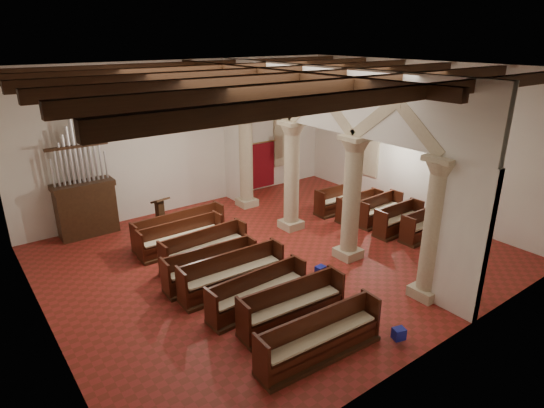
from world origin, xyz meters
The scene contains 33 objects.
floor centered at (0.00, 0.00, 0.00)m, with size 14.00×14.00×0.00m, color maroon.
ceiling centered at (0.00, 0.00, 6.00)m, with size 14.00×14.00×0.00m, color black.
wall_back centered at (0.00, 6.00, 3.00)m, with size 14.00×0.02×6.00m, color silver.
wall_front centered at (0.00, -6.00, 3.00)m, with size 14.00×0.02×6.00m, color silver.
wall_left centered at (-7.00, 0.00, 3.00)m, with size 0.02×12.00×6.00m, color silver.
wall_right centered at (7.00, 0.00, 3.00)m, with size 0.02×12.00×6.00m, color silver.
ceiling_beams centered at (0.00, 0.00, 5.82)m, with size 13.80×11.80×0.30m, color #362011, non-canonical shape.
arcade centered at (1.80, 0.00, 3.56)m, with size 0.90×11.90×6.00m.
window_right_a centered at (6.98, -1.50, 2.20)m, with size 0.03×1.00×2.20m, color #327159.
window_right_b centered at (6.98, 2.50, 2.20)m, with size 0.03×1.00×2.20m, color #327159.
window_back centered at (5.00, 5.98, 2.20)m, with size 1.00×0.03×2.20m, color #327159.
pipe_organ centered at (-4.50, 5.50, 1.37)m, with size 2.10×0.85×4.40m.
lectern centered at (-2.32, 4.03, 0.58)m, with size 0.64×0.66×1.40m.
dossal_curtain centered at (3.50, 5.92, 1.17)m, with size 1.80×0.07×2.17m.
processional_banner centered at (4.60, 5.05, 0.83)m, with size 0.61×0.77×2.65m.
hymnal_box_a centered at (-0.45, -5.36, 0.24)m, with size 0.28×0.23×0.28m, color #163399.
hymnal_box_b centered at (0.14, -1.96, 0.24)m, with size 0.29×0.23×0.29m, color #16339B.
hymnal_box_c centered at (-1.52, -0.25, 0.24)m, with size 0.28×0.23×0.28m, color #163597.
tube_heater_a centered at (-1.36, -4.06, 0.16)m, with size 0.11×0.11×1.14m, color white.
tube_heater_b centered at (-2.94, -3.07, 0.16)m, with size 0.09×0.09×0.90m, color white.
nave_pew_0 centered at (-2.31, -4.61, 0.36)m, with size 3.23×0.90×1.10m.
nave_pew_1 centered at (-2.02, -3.27, 0.38)m, with size 2.94×0.93×1.14m.
nave_pew_2 centered at (-2.31, -2.18, 0.35)m, with size 2.96×0.80×1.05m.
nave_pew_3 centered at (-2.35, -0.99, 0.37)m, with size 3.19×0.85×1.13m.
nave_pew_4 centered at (-2.63, -0.23, 0.37)m, with size 2.87×0.86×1.10m.
nave_pew_5 centered at (-2.20, 0.92, 0.37)m, with size 2.95×0.88×1.11m.
nave_pew_6 centered at (-2.38, 2.23, 0.34)m, with size 2.92×0.71×1.04m.
nave_pew_7 centered at (-2.12, 2.88, 0.36)m, with size 3.36×0.83×1.08m.
aisle_pew_0 centered at (4.93, -2.09, 0.36)m, with size 1.79×0.72×1.06m.
aisle_pew_1 centered at (4.73, -1.20, 0.36)m, with size 2.11×0.72×1.07m.
aisle_pew_2 centered at (4.91, -0.13, 0.36)m, with size 2.19×0.83×1.07m.
aisle_pew_3 centered at (4.57, 0.59, 0.35)m, with size 2.09×0.70×1.03m.
aisle_pew_4 centered at (4.34, 1.62, 0.37)m, with size 1.98×0.80×1.08m.
Camera 1 is at (-8.27, -10.78, 6.94)m, focal length 30.00 mm.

